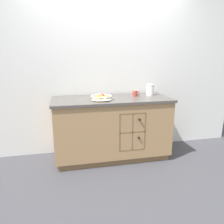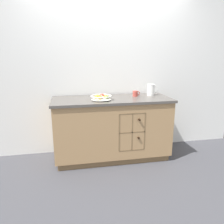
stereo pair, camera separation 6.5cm
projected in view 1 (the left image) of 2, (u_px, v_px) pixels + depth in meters
ground_plane at (112, 157)px, 3.35m from camera, size 14.00×14.00×0.00m
back_wall at (107, 71)px, 3.38m from camera, size 4.40×0.06×2.55m
kitchen_island at (112, 128)px, 3.23m from camera, size 1.69×0.67×0.91m
fruit_bowl at (101, 97)px, 2.98m from camera, size 0.29×0.29×0.08m
white_pitcher at (150, 89)px, 3.34m from camera, size 0.18×0.12×0.17m
ceramic_mug at (135, 93)px, 3.27m from camera, size 0.11×0.08×0.08m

